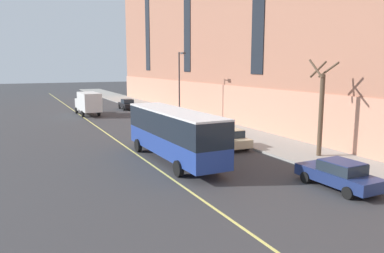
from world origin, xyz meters
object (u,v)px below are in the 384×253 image
Objects in this scene: city_bus at (173,132)px; street_tree_mid_block at (321,109)px; parked_car_black_0 at (127,104)px; street_lamp at (180,80)px; box_truck at (88,102)px; parked_car_navy_4 at (339,174)px; fire_hydrant at (201,125)px; parked_car_red_2 at (154,113)px; parked_car_champagne_3 at (229,138)px.

city_bus is 10.66m from street_tree_mid_block.
street_lamp is at bearing -83.59° from parked_car_black_0.
box_truck is 0.88× the size of street_lamp.
city_bus is 2.40× the size of parked_car_navy_4.
parked_car_navy_4 is 37.29m from box_truck.
city_bus is 16.01× the size of fire_hydrant.
street_tree_mid_block is at bearing -71.02° from box_truck.
city_bus reaches higher than parked_car_red_2.
box_truck is at bearing 116.17° from fire_hydrant.
city_bus is at bearing 160.43° from street_tree_mid_block.
box_truck is 9.76× the size of fire_hydrant.
city_bus is 1.67× the size of street_tree_mid_block.
street_tree_mid_block reaches higher than fire_hydrant.
street_lamp reaches higher than street_tree_mid_block.
street_tree_mid_block is 19.83m from street_lamp.
fire_hydrant is at bearing 99.51° from street_tree_mid_block.
fire_hydrant is at bearing 78.09° from parked_car_champagne_3.
street_lamp is (1.67, -4.25, 4.16)m from parked_car_red_2.
street_tree_mid_block is 9.60× the size of fire_hydrant.
box_truck reaches higher than parked_car_black_0.
parked_car_black_0 is at bearing 89.86° from parked_car_navy_4.
parked_car_red_2 is 0.68× the size of box_truck.
street_lamp is (8.40, -11.34, 3.19)m from box_truck.
parked_car_black_0 is at bearing 94.49° from fire_hydrant.
parked_car_black_0 is 0.56× the size of street_lamp.
city_bus reaches higher than parked_car_navy_4.
parked_car_black_0 is at bearing 79.53° from city_bus.
city_bus is 2.57× the size of parked_car_champagne_3.
parked_car_champagne_3 is at bearing 126.41° from street_tree_mid_block.
parked_car_black_0 is 0.63× the size of box_truck.
parked_car_red_2 reaches higher than fire_hydrant.
street_tree_mid_block is at bearing -83.43° from street_lamp.
city_bus is at bearing 122.13° from parked_car_navy_4.
parked_car_champagne_3 is 6.24× the size of fire_hydrant.
fire_hydrant is (1.78, 19.82, -0.29)m from parked_car_navy_4.
street_lamp reaches higher than fire_hydrant.
parked_car_champagne_3 is 8.67m from fire_hydrant.
parked_car_champagne_3 is at bearing -90.69° from parked_car_red_2.
street_lamp reaches higher than parked_car_red_2.
parked_car_navy_4 is at bearing -90.14° from parked_car_black_0.
parked_car_champagne_3 is 0.64× the size of box_truck.
street_tree_mid_block reaches higher than city_bus.
fire_hydrant is (8.30, -16.89, -1.25)m from box_truck.
parked_car_black_0 is (5.91, 31.96, -1.31)m from city_bus.
street_lamp reaches higher than box_truck.
box_truck is (-6.52, 36.70, 0.96)m from parked_car_navy_4.
box_truck is (-6.73, 7.09, 0.96)m from parked_car_red_2.
parked_car_red_2 is 0.70× the size of street_tree_mid_block.
parked_car_red_2 is 6.18m from street_lamp.
fire_hydrant is at bearing -91.03° from street_lamp.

